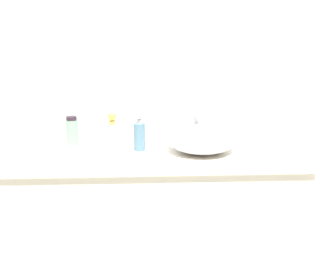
{
  "coord_description": "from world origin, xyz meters",
  "views": [
    {
      "loc": [
        0.03,
        -1.22,
        1.33
      ],
      "look_at": [
        0.11,
        0.41,
        0.92
      ],
      "focal_mm": 38.07,
      "sensor_mm": 36.0,
      "label": 1
    }
  ],
  "objects_px": {
    "soap_dispenser": "(113,135)",
    "tissue_box": "(268,134)",
    "sink_basin": "(201,139)",
    "candle_jar": "(33,147)",
    "lotion_bottle": "(72,131)",
    "perfume_bottle": "(139,135)"
  },
  "relations": [
    {
      "from": "sink_basin",
      "to": "tissue_box",
      "type": "distance_m",
      "value": 0.34
    },
    {
      "from": "lotion_bottle",
      "to": "candle_jar",
      "type": "bearing_deg",
      "value": -148.03
    },
    {
      "from": "lotion_bottle",
      "to": "tissue_box",
      "type": "distance_m",
      "value": 0.97
    },
    {
      "from": "perfume_bottle",
      "to": "tissue_box",
      "type": "distance_m",
      "value": 0.63
    },
    {
      "from": "soap_dispenser",
      "to": "tissue_box",
      "type": "distance_m",
      "value": 0.76
    },
    {
      "from": "sink_basin",
      "to": "perfume_bottle",
      "type": "height_order",
      "value": "perfume_bottle"
    },
    {
      "from": "tissue_box",
      "to": "candle_jar",
      "type": "xyz_separation_m",
      "value": [
        -1.13,
        -0.03,
        -0.05
      ]
    },
    {
      "from": "tissue_box",
      "to": "candle_jar",
      "type": "bearing_deg",
      "value": -178.35
    },
    {
      "from": "perfume_bottle",
      "to": "tissue_box",
      "type": "bearing_deg",
      "value": 2.86
    },
    {
      "from": "tissue_box",
      "to": "sink_basin",
      "type": "bearing_deg",
      "value": -169.31
    },
    {
      "from": "soap_dispenser",
      "to": "perfume_bottle",
      "type": "height_order",
      "value": "soap_dispenser"
    },
    {
      "from": "candle_jar",
      "to": "perfume_bottle",
      "type": "bearing_deg",
      "value": 0.14
    },
    {
      "from": "sink_basin",
      "to": "candle_jar",
      "type": "relative_size",
      "value": 5.1
    },
    {
      "from": "soap_dispenser",
      "to": "tissue_box",
      "type": "relative_size",
      "value": 1.17
    },
    {
      "from": "candle_jar",
      "to": "lotion_bottle",
      "type": "bearing_deg",
      "value": 31.97
    },
    {
      "from": "lotion_bottle",
      "to": "perfume_bottle",
      "type": "xyz_separation_m",
      "value": [
        0.34,
        -0.1,
        0.0
      ]
    },
    {
      "from": "sink_basin",
      "to": "tissue_box",
      "type": "bearing_deg",
      "value": 10.69
    },
    {
      "from": "tissue_box",
      "to": "soap_dispenser",
      "type": "bearing_deg",
      "value": -178.31
    },
    {
      "from": "perfume_bottle",
      "to": "tissue_box",
      "type": "relative_size",
      "value": 1.15
    },
    {
      "from": "sink_basin",
      "to": "soap_dispenser",
      "type": "distance_m",
      "value": 0.42
    },
    {
      "from": "tissue_box",
      "to": "perfume_bottle",
      "type": "bearing_deg",
      "value": -177.14
    },
    {
      "from": "soap_dispenser",
      "to": "candle_jar",
      "type": "xyz_separation_m",
      "value": [
        -0.38,
        -0.01,
        -0.05
      ]
    }
  ]
}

